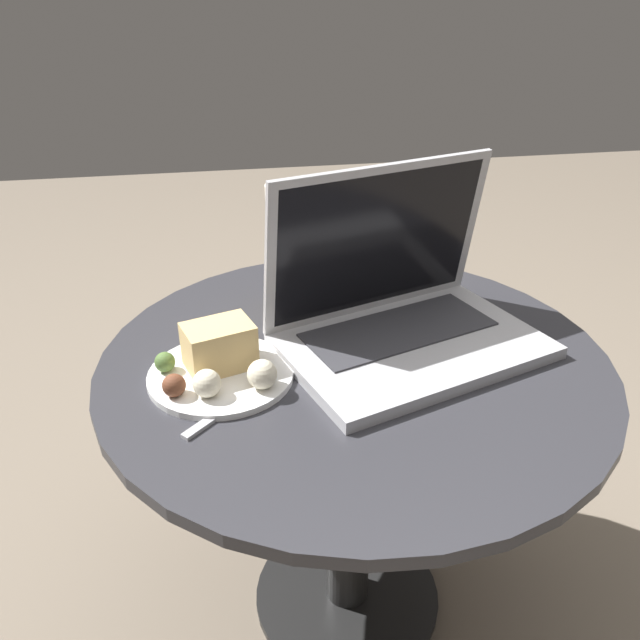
# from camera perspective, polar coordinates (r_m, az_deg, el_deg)

# --- Properties ---
(ground_plane) EXTENTS (6.00, 6.00, 0.00)m
(ground_plane) POSITION_cam_1_polar(r_m,az_deg,el_deg) (1.25, 2.46, -23.90)
(ground_plane) COLOR #726656
(table) EXTENTS (0.73, 0.73, 0.52)m
(table) POSITION_cam_1_polar(r_m,az_deg,el_deg) (0.96, 2.95, -9.15)
(table) COLOR black
(table) RESTS_ON ground_plane
(laptop) EXTENTS (0.42, 0.34, 0.25)m
(laptop) POSITION_cam_1_polar(r_m,az_deg,el_deg) (0.91, 7.37, 0.92)
(laptop) COLOR #B2B2B7
(laptop) RESTS_ON table
(beer_glass) EXTENTS (0.07, 0.07, 0.21)m
(beer_glass) POSITION_cam_1_polar(r_m,az_deg,el_deg) (0.96, -2.88, 6.22)
(beer_glass) COLOR gold
(beer_glass) RESTS_ON table
(snack_plate) EXTENTS (0.20, 0.20, 0.07)m
(snack_plate) POSITION_cam_1_polar(r_m,az_deg,el_deg) (0.84, -9.17, -3.90)
(snack_plate) COLOR white
(snack_plate) RESTS_ON table
(fork) EXTENTS (0.15, 0.14, 0.00)m
(fork) POSITION_cam_1_polar(r_m,az_deg,el_deg) (0.81, -6.79, -6.87)
(fork) COLOR #B2B2B7
(fork) RESTS_ON table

